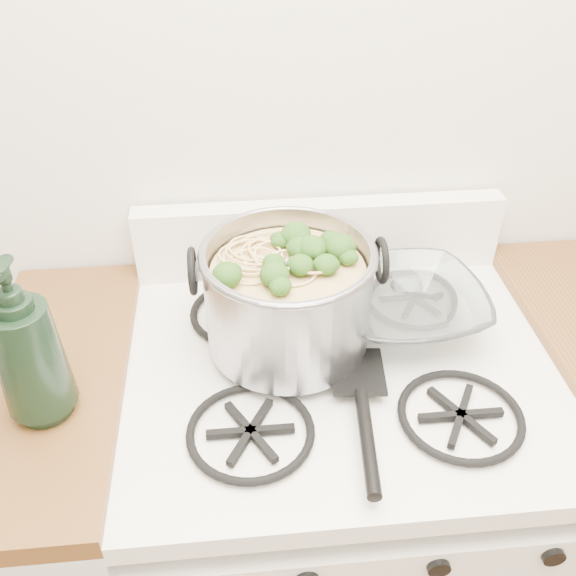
# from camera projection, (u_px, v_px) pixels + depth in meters

# --- Properties ---
(gas_range) EXTENTS (0.76, 0.66, 0.92)m
(gas_range) POSITION_uv_depth(u_px,v_px,m) (331.00, 517.00, 1.42)
(gas_range) COLOR white
(gas_range) RESTS_ON ground
(counter_left) EXTENTS (0.25, 0.65, 0.92)m
(counter_left) POSITION_uv_depth(u_px,v_px,m) (98.00, 530.00, 1.37)
(counter_left) COLOR silver
(counter_left) RESTS_ON ground
(stock_pot) EXTENTS (0.33, 0.30, 0.20)m
(stock_pot) POSITION_uv_depth(u_px,v_px,m) (288.00, 297.00, 1.11)
(stock_pot) COLOR #95969D
(stock_pot) RESTS_ON gas_range
(spatula) EXTENTS (0.32, 0.34, 0.02)m
(spatula) POSITION_uv_depth(u_px,v_px,m) (358.00, 369.00, 1.09)
(spatula) COLOR black
(spatula) RESTS_ON gas_range
(glass_bowl) EXTENTS (0.12, 0.12, 0.03)m
(glass_bowl) POSITION_uv_depth(u_px,v_px,m) (407.00, 313.00, 1.20)
(glass_bowl) COLOR white
(glass_bowl) RESTS_ON gas_range
(bottle) EXTENTS (0.13, 0.13, 0.29)m
(bottle) POSITION_uv_depth(u_px,v_px,m) (26.00, 343.00, 0.95)
(bottle) COLOR black
(bottle) RESTS_ON counter_left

